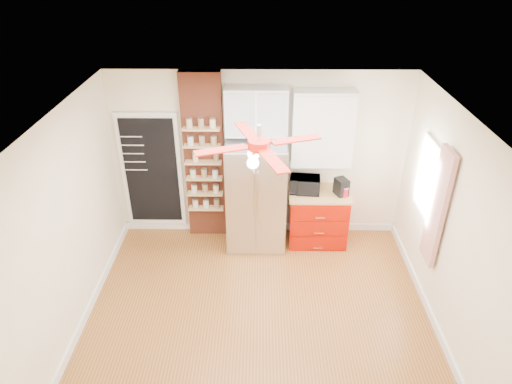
{
  "coord_description": "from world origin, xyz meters",
  "views": [
    {
      "loc": [
        0.02,
        -4.41,
        4.37
      ],
      "look_at": [
        -0.04,
        0.9,
        1.34
      ],
      "focal_mm": 32.0,
      "sensor_mm": 36.0,
      "label": 1
    }
  ],
  "objects_px": {
    "fridge": "(256,195)",
    "ceiling_fan": "(259,145)",
    "canister_left": "(345,193)",
    "red_cabinet": "(317,217)",
    "coffee_maker": "(341,187)",
    "toaster_oven": "(305,185)",
    "pantry_jar_oats": "(195,157)"
  },
  "relations": [
    {
      "from": "fridge",
      "to": "red_cabinet",
      "type": "bearing_deg",
      "value": 2.95
    },
    {
      "from": "fridge",
      "to": "red_cabinet",
      "type": "distance_m",
      "value": 1.06
    },
    {
      "from": "canister_left",
      "to": "ceiling_fan",
      "type": "bearing_deg",
      "value": -129.65
    },
    {
      "from": "coffee_maker",
      "to": "canister_left",
      "type": "bearing_deg",
      "value": -78.54
    },
    {
      "from": "red_cabinet",
      "to": "ceiling_fan",
      "type": "xyz_separation_m",
      "value": [
        -0.92,
        -1.68,
        1.97
      ]
    },
    {
      "from": "red_cabinet",
      "to": "toaster_oven",
      "type": "height_order",
      "value": "toaster_oven"
    },
    {
      "from": "fridge",
      "to": "red_cabinet",
      "type": "xyz_separation_m",
      "value": [
        0.97,
        0.05,
        -0.42
      ]
    },
    {
      "from": "fridge",
      "to": "ceiling_fan",
      "type": "relative_size",
      "value": 1.25
    },
    {
      "from": "toaster_oven",
      "to": "pantry_jar_oats",
      "type": "bearing_deg",
      "value": -177.19
    },
    {
      "from": "ceiling_fan",
      "to": "toaster_oven",
      "type": "bearing_deg",
      "value": 67.85
    },
    {
      "from": "ceiling_fan",
      "to": "pantry_jar_oats",
      "type": "bearing_deg",
      "value": 118.5
    },
    {
      "from": "coffee_maker",
      "to": "pantry_jar_oats",
      "type": "xyz_separation_m",
      "value": [
        -2.2,
        0.15,
        0.41
      ]
    },
    {
      "from": "toaster_oven",
      "to": "canister_left",
      "type": "bearing_deg",
      "value": -7.5
    },
    {
      "from": "ceiling_fan",
      "to": "coffee_maker",
      "type": "xyz_separation_m",
      "value": [
        1.24,
        1.62,
        -1.39
      ]
    },
    {
      "from": "red_cabinet",
      "to": "ceiling_fan",
      "type": "distance_m",
      "value": 2.75
    },
    {
      "from": "ceiling_fan",
      "to": "canister_left",
      "type": "relative_size",
      "value": 9.91
    },
    {
      "from": "coffee_maker",
      "to": "red_cabinet",
      "type": "bearing_deg",
      "value": 146.46
    },
    {
      "from": "toaster_oven",
      "to": "ceiling_fan",
      "type": "bearing_deg",
      "value": -106.42
    },
    {
      "from": "red_cabinet",
      "to": "coffee_maker",
      "type": "distance_m",
      "value": 0.66
    },
    {
      "from": "ceiling_fan",
      "to": "canister_left",
      "type": "distance_m",
      "value": 2.49
    },
    {
      "from": "fridge",
      "to": "pantry_jar_oats",
      "type": "distance_m",
      "value": 1.08
    },
    {
      "from": "ceiling_fan",
      "to": "coffee_maker",
      "type": "bearing_deg",
      "value": 52.68
    },
    {
      "from": "toaster_oven",
      "to": "canister_left",
      "type": "relative_size",
      "value": 3.23
    },
    {
      "from": "canister_left",
      "to": "coffee_maker",
      "type": "bearing_deg",
      "value": 124.82
    },
    {
      "from": "red_cabinet",
      "to": "ceiling_fan",
      "type": "bearing_deg",
      "value": -118.71
    },
    {
      "from": "fridge",
      "to": "canister_left",
      "type": "bearing_deg",
      "value": -3.32
    },
    {
      "from": "coffee_maker",
      "to": "toaster_oven",
      "type": "bearing_deg",
      "value": 149.37
    },
    {
      "from": "red_cabinet",
      "to": "ceiling_fan",
      "type": "height_order",
      "value": "ceiling_fan"
    },
    {
      "from": "toaster_oven",
      "to": "canister_left",
      "type": "distance_m",
      "value": 0.62
    },
    {
      "from": "canister_left",
      "to": "fridge",
      "type": "bearing_deg",
      "value": 176.68
    },
    {
      "from": "fridge",
      "to": "coffee_maker",
      "type": "distance_m",
      "value": 1.3
    },
    {
      "from": "red_cabinet",
      "to": "canister_left",
      "type": "bearing_deg",
      "value": -19.18
    }
  ]
}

